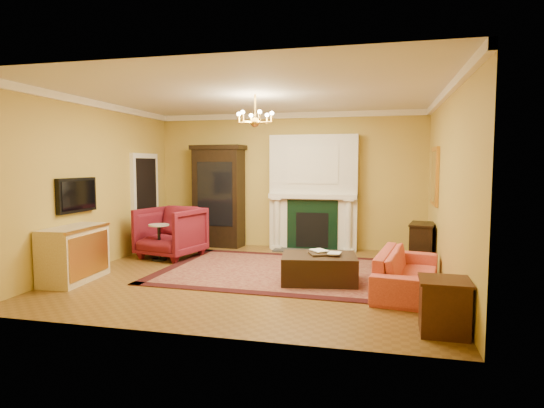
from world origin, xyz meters
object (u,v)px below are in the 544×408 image
(pedestal_table, at_px, (159,239))
(console_table, at_px, (422,245))
(china_cabinet, at_px, (219,198))
(leather_ottoman, at_px, (319,268))
(wingback_armchair, at_px, (171,230))
(coral_sofa, at_px, (407,264))
(end_table, at_px, (444,308))
(commode, at_px, (74,254))

(pedestal_table, distance_m, console_table, 4.97)
(china_cabinet, relative_size, leather_ottoman, 1.91)
(wingback_armchair, relative_size, leather_ottoman, 0.97)
(china_cabinet, relative_size, coral_sofa, 1.09)
(end_table, bearing_deg, console_table, 89.01)
(china_cabinet, height_order, leather_ottoman, china_cabinet)
(wingback_armchair, relative_size, pedestal_table, 1.57)
(end_table, xyz_separation_m, console_table, (0.06, 3.47, 0.09))
(end_table, relative_size, leather_ottoman, 0.50)
(wingback_armchair, bearing_deg, leather_ottoman, -8.27)
(pedestal_table, xyz_separation_m, end_table, (4.87, -2.79, -0.12))
(pedestal_table, relative_size, leather_ottoman, 0.62)
(wingback_armchair, bearing_deg, coral_sofa, -3.92)
(commode, bearing_deg, leather_ottoman, 8.38)
(wingback_armchair, height_order, coral_sofa, wingback_armchair)
(commode, height_order, leather_ottoman, commode)
(wingback_armchair, relative_size, console_table, 1.46)
(commode, bearing_deg, pedestal_table, 68.25)
(wingback_armchair, height_order, leather_ottoman, wingback_armchair)
(coral_sofa, height_order, end_table, coral_sofa)
(coral_sofa, xyz_separation_m, leather_ottoman, (-1.32, 0.15, -0.16))
(pedestal_table, relative_size, console_table, 0.93)
(commode, distance_m, end_table, 5.55)
(end_table, height_order, console_table, console_table)
(china_cabinet, height_order, wingback_armchair, china_cabinet)
(pedestal_table, distance_m, leather_ottoman, 3.39)
(pedestal_table, bearing_deg, commode, -108.45)
(china_cabinet, bearing_deg, wingback_armchair, -103.90)
(china_cabinet, xyz_separation_m, commode, (-1.18, -3.51, -0.66))
(wingback_armchair, relative_size, commode, 0.95)
(commode, height_order, end_table, commode)
(china_cabinet, distance_m, leather_ottoman, 3.89)
(china_cabinet, relative_size, console_table, 2.88)
(commode, bearing_deg, console_table, 20.43)
(china_cabinet, xyz_separation_m, wingback_armchair, (-0.50, -1.44, -0.54))
(commode, bearing_deg, end_table, -14.15)
(commode, xyz_separation_m, console_table, (5.51, 2.42, -0.06))
(wingback_armchair, distance_m, coral_sofa, 4.70)
(pedestal_table, height_order, coral_sofa, coral_sofa)
(commode, relative_size, console_table, 1.55)
(pedestal_table, xyz_separation_m, console_table, (4.93, 0.67, -0.03))
(commode, relative_size, coral_sofa, 0.58)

